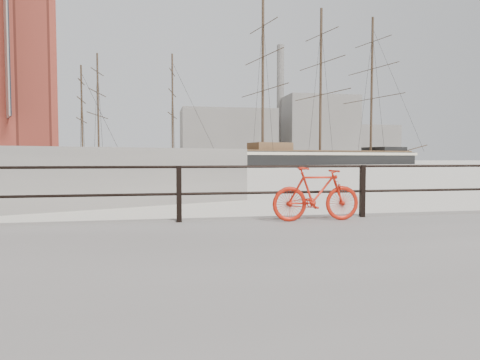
{
  "coord_description": "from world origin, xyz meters",
  "views": [
    {
      "loc": [
        -3.86,
        -7.75,
        1.49
      ],
      "look_at": [
        -2.08,
        1.5,
        1.0
      ],
      "focal_mm": 32.0,
      "sensor_mm": 36.0,
      "label": 1
    }
  ],
  "objects_px": {
    "bicycle": "(316,194)",
    "schooner_left": "(49,167)",
    "barque_black": "(320,165)",
    "schooner_mid": "(136,165)"
  },
  "relations": [
    {
      "from": "barque_black",
      "to": "schooner_mid",
      "type": "height_order",
      "value": "barque_black"
    },
    {
      "from": "barque_black",
      "to": "schooner_left",
      "type": "distance_m",
      "value": 53.48
    },
    {
      "from": "barque_black",
      "to": "schooner_mid",
      "type": "bearing_deg",
      "value": 171.15
    },
    {
      "from": "barque_black",
      "to": "schooner_left",
      "type": "bearing_deg",
      "value": -178.6
    },
    {
      "from": "barque_black",
      "to": "bicycle",
      "type": "bearing_deg",
      "value": -125.1
    },
    {
      "from": "schooner_mid",
      "to": "schooner_left",
      "type": "distance_m",
      "value": 16.9
    },
    {
      "from": "bicycle",
      "to": "schooner_left",
      "type": "relative_size",
      "value": 0.07
    },
    {
      "from": "barque_black",
      "to": "schooner_mid",
      "type": "xyz_separation_m",
      "value": [
        -38.53,
        -3.2,
        0.0
      ]
    },
    {
      "from": "bicycle",
      "to": "barque_black",
      "type": "bearing_deg",
      "value": 69.29
    },
    {
      "from": "bicycle",
      "to": "schooner_left",
      "type": "height_order",
      "value": "schooner_left"
    }
  ]
}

